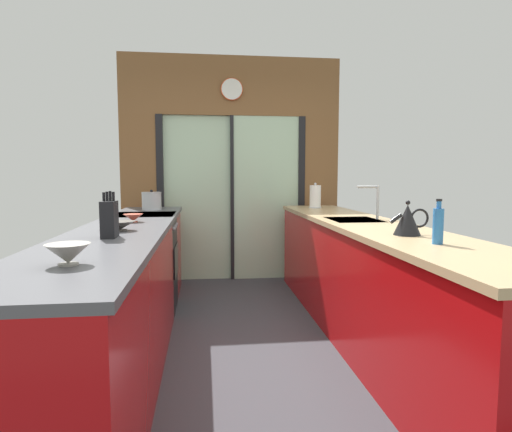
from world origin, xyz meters
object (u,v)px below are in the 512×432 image
knife_block (109,219)px  soap_bottle_far (438,225)px  oven_range (145,263)px  mixing_bowl_far (133,218)px  stock_pot (152,201)px  kettle (408,220)px  mixing_bowl_near (68,254)px  paper_towel_roll (315,197)px  mixing_bowl_mid (120,226)px

knife_block → soap_bottle_far: knife_block is taller
oven_range → mixing_bowl_far: 0.85m
stock_pot → kettle: (1.78, -2.14, -0.00)m
soap_bottle_far → mixing_bowl_near: bearing=-169.6°
mixing_bowl_far → soap_bottle_far: 2.20m
oven_range → stock_pot: 0.76m
paper_towel_roll → mixing_bowl_near: bearing=-121.9°
soap_bottle_far → stock_pot: bearing=125.6°
mixing_bowl_near → knife_block: bearing=90.0°
mixing_bowl_near → kettle: (1.78, 0.67, 0.05)m
oven_range → kettle: bearing=-42.2°
oven_range → paper_towel_roll: size_ratio=3.27×
mixing_bowl_mid → knife_block: (0.00, -0.32, 0.08)m
knife_block → stock_pot: bearing=90.0°
oven_range → mixing_bowl_mid: (0.02, -1.21, 0.50)m
mixing_bowl_near → mixing_bowl_mid: bearing=90.0°
knife_block → soap_bottle_far: 1.84m
mixing_bowl_near → soap_bottle_far: 1.81m
knife_block → stock_pot: (-0.00, 2.04, -0.02)m
oven_range → mixing_bowl_mid: 1.31m
mixing_bowl_far → stock_pot: size_ratio=0.70×
mixing_bowl_near → kettle: 1.91m
mixing_bowl_mid → knife_block: 0.32m
mixing_bowl_near → mixing_bowl_far: size_ratio=1.19×
knife_block → paper_towel_roll: (1.78, 2.09, 0.01)m
mixing_bowl_near → mixing_bowl_mid: 1.09m
mixing_bowl_far → soap_bottle_far: bearing=-35.9°
oven_range → stock_pot: stock_pot is taller
mixing_bowl_near → knife_block: (0.00, 0.78, 0.06)m
knife_block → kettle: (1.78, -0.10, -0.02)m
oven_range → mixing_bowl_far: mixing_bowl_far is taller
knife_block → soap_bottle_far: size_ratio=1.14×
oven_range → mixing_bowl_mid: size_ratio=4.64×
soap_bottle_far → paper_towel_roll: 2.54m
mixing_bowl_far → knife_block: knife_block is taller
soap_bottle_far → mixing_bowl_far: bearing=144.1°
oven_range → knife_block: knife_block is taller
knife_block → paper_towel_roll: paper_towel_roll is taller
mixing_bowl_near → paper_towel_roll: size_ratio=0.63×
mixing_bowl_mid → mixing_bowl_far: (0.00, 0.52, 0.00)m
soap_bottle_far → mixing_bowl_mid: bearing=156.7°
stock_pot → mixing_bowl_far: bearing=-90.0°
mixing_bowl_mid → kettle: size_ratio=0.79×
mixing_bowl_near → stock_pot: size_ratio=0.83×
stock_pot → kettle: size_ratio=0.85×
knife_block → kettle: 1.79m
knife_block → stock_pot: size_ratio=1.28×
soap_bottle_far → oven_range: bearing=132.3°
mixing_bowl_far → oven_range: bearing=91.5°
oven_range → mixing_bowl_near: 2.36m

